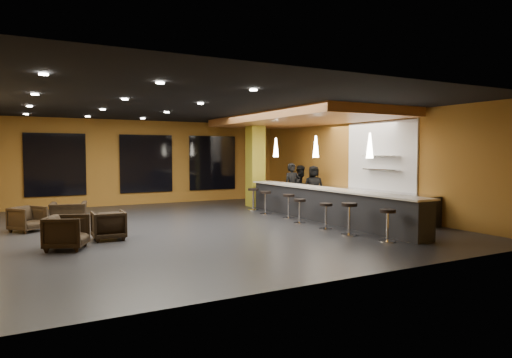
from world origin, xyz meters
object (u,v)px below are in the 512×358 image
prep_counter (363,203)px  bar_stool_3 (300,208)px  bar_counter (325,205)px  pendant_2 (276,147)px  staff_b (301,187)px  armchair_b (109,225)px  armchair_d (69,213)px  armchair_c (27,219)px  column (255,163)px  bar_stool_6 (253,196)px  bar_stool_4 (289,203)px  staff_a (292,186)px  bar_stool_1 (349,215)px  bar_stool_0 (388,221)px  bar_stool_2 (326,213)px  armchair_a (67,232)px  pendant_1 (316,147)px  pendant_0 (370,146)px  bar_stool_5 (266,199)px  staff_c (314,187)px

prep_counter → bar_stool_3: (-2.95, -0.50, 0.05)m
bar_counter → pendant_2: pendant_2 is taller
staff_b → armchair_b: staff_b is taller
armchair_d → armchair_c: bearing=49.1°
column → bar_stool_6: size_ratio=4.22×
bar_stool_4 → bar_stool_3: bearing=-104.8°
staff_a → pendant_2: bearing=-174.6°
armchair_c → bar_stool_1: (7.36, -4.62, 0.20)m
bar_stool_0 → bar_stool_2: bearing=95.4°
bar_stool_3 → armchair_d: bearing=152.8°
staff_a → armchair_d: size_ratio=1.74×
bar_stool_2 → bar_stool_4: bar_stool_4 is taller
armchair_a → bar_stool_4: size_ratio=1.06×
bar_counter → bar_stool_1: (-0.94, -2.30, 0.04)m
prep_counter → staff_b: (-0.67, 2.77, 0.40)m
bar_stool_0 → armchair_b: bearing=149.1°
prep_counter → pendant_2: (-2.00, 2.50, 1.92)m
column → staff_a: column is taller
armchair_c → bar_stool_6: bar_stool_6 is taller
staff_a → bar_stool_4: size_ratio=2.22×
bar_counter → bar_stool_1: bar_counter is taller
armchair_b → armchair_d: bearing=-77.1°
bar_counter → prep_counter: bearing=14.0°
pendant_2 → pendant_1: bearing=-90.0°
staff_b → armchair_b: bearing=-171.8°
pendant_2 → armchair_b: 7.46m
column → staff_a: 1.99m
prep_counter → bar_stool_4: bearing=168.0°
armchair_a → staff_b: bearing=-43.1°
armchair_b → armchair_d: 3.17m
pendant_0 → bar_stool_5: bearing=101.4°
staff_a → armchair_b: bearing=-149.4°
prep_counter → armchair_d: bearing=163.6°
armchair_b → bar_stool_6: size_ratio=0.95×
armchair_c → bar_stool_2: 8.21m
bar_counter → staff_b: (1.33, 3.27, 0.33)m
column → pendant_0: column is taller
bar_counter → bar_stool_4: (-0.66, 1.06, 0.01)m
pendant_1 → bar_stool_3: 2.16m
pendant_1 → bar_counter: bearing=-90.0°
bar_counter → bar_stool_0: bar_counter is taller
armchair_b → bar_stool_5: 6.12m
staff_a → armchair_b: staff_a is taller
bar_stool_0 → bar_stool_2: bar_stool_0 is taller
armchair_b → bar_stool_1: bearing=159.1°
staff_c → armchair_d: size_ratio=1.64×
pendant_2 → armchair_b: (-6.58, -2.91, -1.99)m
armchair_a → armchair_c: size_ratio=1.11×
bar_counter → column: bearing=90.0°
bar_stool_1 → pendant_0: bearing=17.6°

